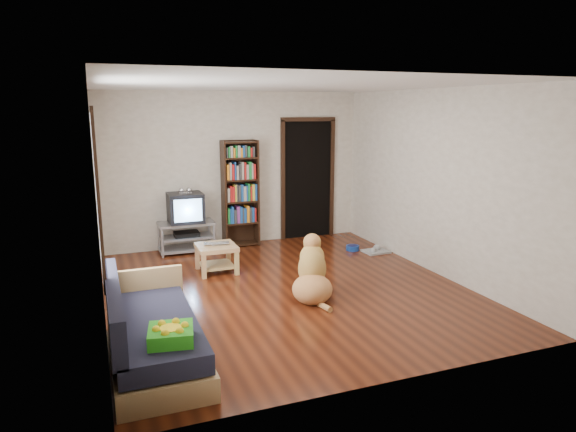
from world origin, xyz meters
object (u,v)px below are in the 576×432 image
object	(u,v)px
sofa	(150,335)
crt_tv	(185,207)
tv_stand	(187,236)
bookshelf	(240,188)
dog_bowl	(353,248)
grey_rag	(376,251)
laptop	(217,245)
green_cushion	(171,335)
dog	(312,275)
coffee_table	(216,253)

from	to	relation	value
sofa	crt_tv	bearing A→B (deg)	75.07
tv_stand	bookshelf	distance (m)	1.20
dog_bowl	grey_rag	bearing A→B (deg)	-39.81
laptop	sofa	distance (m)	2.67
crt_tv	grey_rag	bearing A→B (deg)	-21.98
grey_rag	laptop	bearing A→B (deg)	-177.91
green_cushion	tv_stand	xyz separation A→B (m)	(0.85, 4.17, -0.21)
green_cushion	bookshelf	size ratio (longest dim) A/B	0.20
laptop	dog_bowl	world-z (taller)	laptop
tv_stand	sofa	distance (m)	3.76
laptop	dog	distance (m)	1.65
laptop	tv_stand	bearing A→B (deg)	111.28
sofa	coffee_table	world-z (taller)	sofa
green_cushion	dog	xyz separation A→B (m)	(1.95, 1.53, -0.19)
crt_tv	bookshelf	xyz separation A→B (m)	(0.95, 0.07, 0.26)
coffee_table	dog	world-z (taller)	dog
coffee_table	dog	xyz separation A→B (m)	(0.89, -1.42, 0.01)
green_cushion	crt_tv	size ratio (longest dim) A/B	0.63
tv_stand	coffee_table	bearing A→B (deg)	-79.88
coffee_table	laptop	bearing A→B (deg)	-90.00
laptop	green_cushion	bearing A→B (deg)	-98.66
crt_tv	green_cushion	bearing A→B (deg)	-101.47
bookshelf	tv_stand	bearing A→B (deg)	-174.37
dog_bowl	tv_stand	xyz separation A→B (m)	(-2.60, 0.90, 0.23)
green_cushion	coffee_table	world-z (taller)	green_cushion
dog_bowl	grey_rag	size ratio (longest dim) A/B	0.55
green_cushion	bookshelf	bearing A→B (deg)	76.68
grey_rag	tv_stand	size ratio (longest dim) A/B	0.44
bookshelf	coffee_table	bearing A→B (deg)	-119.27
tv_stand	dog	bearing A→B (deg)	-67.28
sofa	coffee_table	distance (m)	2.69
laptop	sofa	xyz separation A→B (m)	(-1.19, -2.39, -0.15)
green_cushion	grey_rag	distance (m)	4.83
dog_bowl	coffee_table	bearing A→B (deg)	-172.39
green_cushion	sofa	world-z (taller)	sofa
dog_bowl	sofa	world-z (taller)	sofa
crt_tv	dog_bowl	bearing A→B (deg)	-19.50
bookshelf	laptop	bearing A→B (deg)	-118.72
grey_rag	bookshelf	bearing A→B (deg)	147.48
laptop	coffee_table	distance (m)	0.14
green_cushion	coffee_table	xyz separation A→B (m)	(1.07, 2.95, -0.20)
bookshelf	green_cushion	bearing A→B (deg)	-112.91
dog_bowl	dog	size ratio (longest dim) A/B	0.23
green_cushion	grey_rag	bearing A→B (deg)	48.46
dog_bowl	tv_stand	world-z (taller)	tv_stand
laptop	tv_stand	distance (m)	1.27
sofa	dog	xyz separation A→B (m)	(2.08, 1.00, 0.03)
tv_stand	coffee_table	distance (m)	1.23
dog_bowl	crt_tv	bearing A→B (deg)	160.50
grey_rag	sofa	size ratio (longest dim) A/B	0.22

